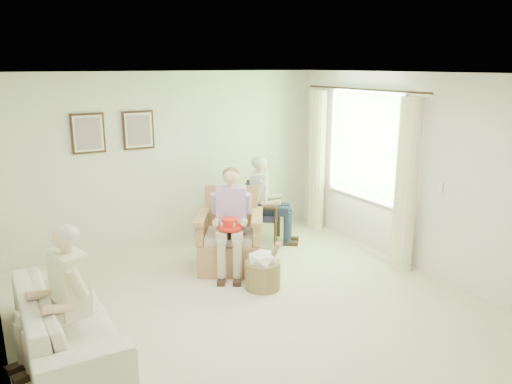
% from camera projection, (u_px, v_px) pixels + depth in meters
% --- Properties ---
extents(floor, '(5.50, 5.50, 0.00)m').
position_uv_depth(floor, '(261.00, 315.00, 5.51)').
color(floor, beige).
rests_on(floor, ground).
extents(back_wall, '(5.00, 0.04, 2.60)m').
position_uv_depth(back_wall, '(169.00, 160.00, 7.50)').
color(back_wall, silver).
rests_on(back_wall, ground).
extents(front_wall, '(5.00, 0.04, 2.60)m').
position_uv_depth(front_wall, '(502.00, 313.00, 2.87)').
color(front_wall, silver).
rests_on(front_wall, ground).
extents(right_wall, '(0.04, 5.50, 2.60)m').
position_uv_depth(right_wall, '(429.00, 176.00, 6.39)').
color(right_wall, silver).
rests_on(right_wall, ground).
extents(ceiling, '(5.00, 5.50, 0.02)m').
position_uv_depth(ceiling, '(262.00, 74.00, 4.86)').
color(ceiling, white).
rests_on(ceiling, back_wall).
extents(window, '(0.13, 2.50, 1.63)m').
position_uv_depth(window, '(365.00, 142.00, 7.31)').
color(window, '#2D6B23').
rests_on(window, right_wall).
extents(curtain_left, '(0.34, 0.34, 2.30)m').
position_uv_depth(curtain_left, '(406.00, 186.00, 6.53)').
color(curtain_left, beige).
rests_on(curtain_left, ground).
extents(curtain_right, '(0.34, 0.34, 2.30)m').
position_uv_depth(curtain_right, '(316.00, 161.00, 8.18)').
color(curtain_right, beige).
rests_on(curtain_right, ground).
extents(framed_print_left, '(0.45, 0.05, 0.55)m').
position_uv_depth(framed_print_left, '(88.00, 133.00, 6.79)').
color(framed_print_left, '#382114').
rests_on(framed_print_left, back_wall).
extents(framed_print_right, '(0.45, 0.05, 0.55)m').
position_uv_depth(framed_print_right, '(138.00, 130.00, 7.13)').
color(framed_print_right, '#382114').
rests_on(framed_print_right, back_wall).
extents(wicker_armchair, '(0.84, 0.83, 1.07)m').
position_uv_depth(wicker_armchair, '(229.00, 243.00, 6.75)').
color(wicker_armchair, tan).
rests_on(wicker_armchair, ground).
extents(wood_armchair, '(0.58, 0.54, 0.89)m').
position_uv_depth(wood_armchair, '(259.00, 210.00, 7.77)').
color(wood_armchair, black).
rests_on(wood_armchair, ground).
extents(sofa, '(2.05, 0.80, 0.60)m').
position_uv_depth(sofa, '(67.00, 318.00, 4.84)').
color(sofa, beige).
rests_on(sofa, ground).
extents(person_wicker, '(0.40, 0.63, 1.36)m').
position_uv_depth(person_wicker, '(233.00, 213.00, 6.52)').
color(person_wicker, '#BEB299').
rests_on(person_wicker, ground).
extents(person_dark, '(0.40, 0.63, 1.32)m').
position_uv_depth(person_dark, '(264.00, 195.00, 7.58)').
color(person_dark, '#1C243D').
rests_on(person_dark, ground).
extents(person_sofa, '(0.42, 0.62, 1.26)m').
position_uv_depth(person_sofa, '(67.00, 287.00, 4.55)').
color(person_sofa, beige).
rests_on(person_sofa, ground).
extents(red_hat, '(0.31, 0.31, 0.14)m').
position_uv_depth(red_hat, '(230.00, 225.00, 6.34)').
color(red_hat, red).
rests_on(red_hat, person_wicker).
extents(hatbox, '(0.55, 0.55, 0.64)m').
position_uv_depth(hatbox, '(263.00, 269.00, 6.13)').
color(hatbox, tan).
rests_on(hatbox, ground).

